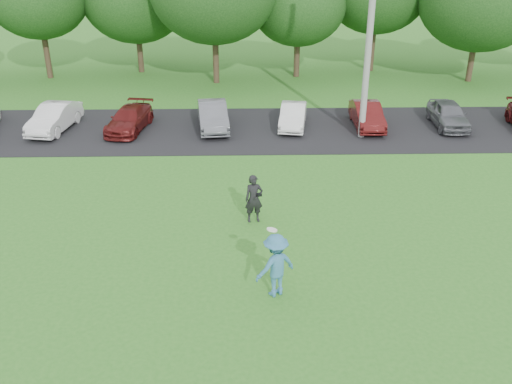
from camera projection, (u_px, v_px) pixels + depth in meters
ground at (259, 291)px, 15.42m from camera, size 100.00×100.00×0.00m
parking_lot at (251, 129)px, 27.11m from camera, size 32.00×6.50×0.03m
utility_pole at (370, 25)px, 24.02m from camera, size 0.28×0.28×10.07m
frisbee_player at (276, 265)px, 14.94m from camera, size 1.34×1.18×2.18m
camera_bystander at (254, 199)px, 18.64m from camera, size 0.66×0.50×1.64m
parked_cars at (224, 117)px, 26.83m from camera, size 28.63×4.66×1.24m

